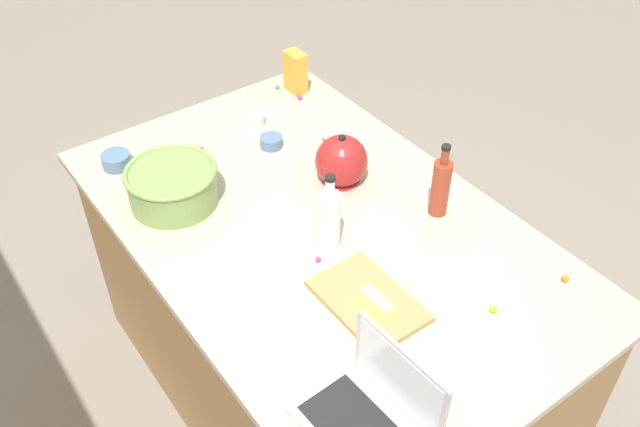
{
  "coord_description": "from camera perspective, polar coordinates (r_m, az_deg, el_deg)",
  "views": [
    {
      "loc": [
        -1.33,
        0.97,
        2.37
      ],
      "look_at": [
        0.0,
        0.0,
        0.95
      ],
      "focal_mm": 38.79,
      "sensor_mm": 36.0,
      "label": 1
    }
  ],
  "objects": [
    {
      "name": "candy_5",
      "position": [
        2.46,
        -14.31,
        2.96
      ],
      "size": [
        0.02,
        0.02,
        0.02
      ],
      "primitive_type": "sphere",
      "color": "red",
      "rests_on": "island_counter"
    },
    {
      "name": "candy_2",
      "position": [
        2.89,
        -3.55,
        10.36
      ],
      "size": [
        0.02,
        0.02,
        0.02
      ],
      "primitive_type": "sphere",
      "color": "green",
      "rests_on": "island_counter"
    },
    {
      "name": "island_counter",
      "position": [
        2.53,
        -0.0,
        -8.58
      ],
      "size": [
        1.75,
        1.08,
        0.9
      ],
      "color": "olive",
      "rests_on": "ground"
    },
    {
      "name": "candy_4",
      "position": [
        2.14,
        19.58,
        -5.07
      ],
      "size": [
        0.02,
        0.02,
        0.02
      ],
      "primitive_type": "sphere",
      "color": "orange",
      "rests_on": "island_counter"
    },
    {
      "name": "candy_6",
      "position": [
        2.0,
        14.12,
        -7.66
      ],
      "size": [
        0.02,
        0.02,
        0.02
      ],
      "primitive_type": "sphere",
      "color": "yellow",
      "rests_on": "island_counter"
    },
    {
      "name": "laptop",
      "position": [
        1.71,
        4.45,
        -15.94
      ],
      "size": [
        0.32,
        0.24,
        0.22
      ],
      "color": "#B7B7BC",
      "rests_on": "island_counter"
    },
    {
      "name": "butter_stick_left",
      "position": [
        1.93,
        4.72,
        -7.31
      ],
      "size": [
        0.11,
        0.04,
        0.04
      ],
      "primitive_type": "cube",
      "rotation": [
        0.0,
        0.0,
        0.03
      ],
      "color": "#F4E58C",
      "rests_on": "cutting_board"
    },
    {
      "name": "candy_1",
      "position": [
        2.55,
        -9.76,
        5.26
      ],
      "size": [
        0.02,
        0.02,
        0.02
      ],
      "primitive_type": "sphere",
      "color": "red",
      "rests_on": "island_counter"
    },
    {
      "name": "bottle_soy",
      "position": [
        2.22,
        9.92,
        2.22
      ],
      "size": [
        0.06,
        0.06,
        0.26
      ],
      "color": "maroon",
      "rests_on": "island_counter"
    },
    {
      "name": "candy_bag",
      "position": [
        2.83,
        -2.03,
        11.58
      ],
      "size": [
        0.09,
        0.06,
        0.17
      ],
      "primitive_type": "cube",
      "color": "gold",
      "rests_on": "island_counter"
    },
    {
      "name": "kettle",
      "position": [
        2.34,
        1.76,
        4.33
      ],
      "size": [
        0.21,
        0.18,
        0.2
      ],
      "color": "maroon",
      "rests_on": "island_counter"
    },
    {
      "name": "bottle_vinegar",
      "position": [
        2.06,
        0.81,
        -0.46
      ],
      "size": [
        0.07,
        0.07,
        0.27
      ],
      "color": "white",
      "rests_on": "island_counter"
    },
    {
      "name": "ramekin_wide",
      "position": [
        2.53,
        -16.45,
        4.22
      ],
      "size": [
        0.1,
        0.1,
        0.05
      ],
      "primitive_type": "cylinder",
      "color": "slate",
      "rests_on": "island_counter"
    },
    {
      "name": "candy_3",
      "position": [
        2.81,
        -1.67,
        9.58
      ],
      "size": [
        0.02,
        0.02,
        0.02
      ],
      "primitive_type": "sphere",
      "color": "#CC3399",
      "rests_on": "island_counter"
    },
    {
      "name": "ramekin_medium",
      "position": [
        2.67,
        -5.45,
        7.76
      ],
      "size": [
        0.08,
        0.08,
        0.04
      ],
      "primitive_type": "cylinder",
      "color": "beige",
      "rests_on": "island_counter"
    },
    {
      "name": "ramekin_small",
      "position": [
        2.54,
        -4.04,
        5.94
      ],
      "size": [
        0.08,
        0.08,
        0.04
      ],
      "primitive_type": "cylinder",
      "color": "slate",
      "rests_on": "island_counter"
    },
    {
      "name": "ground_plane",
      "position": [
        2.88,
        -0.0,
        -14.42
      ],
      "size": [
        12.0,
        12.0,
        0.0
      ],
      "primitive_type": "plane",
      "color": "slate"
    },
    {
      "name": "candy_0",
      "position": [
        2.08,
        -0.16,
        -3.81
      ],
      "size": [
        0.02,
        0.02,
        0.02
      ],
      "primitive_type": "sphere",
      "color": "#CC3399",
      "rests_on": "island_counter"
    },
    {
      "name": "cutting_board",
      "position": [
        1.97,
        3.97,
        -7.19
      ],
      "size": [
        0.32,
        0.21,
        0.02
      ],
      "primitive_type": "cube",
      "color": "#AD7F4C",
      "rests_on": "island_counter"
    },
    {
      "name": "mixing_bowl_large",
      "position": [
        2.3,
        -12.08,
        2.32
      ],
      "size": [
        0.3,
        0.3,
        0.13
      ],
      "color": "#72934C",
      "rests_on": "island_counter"
    }
  ]
}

